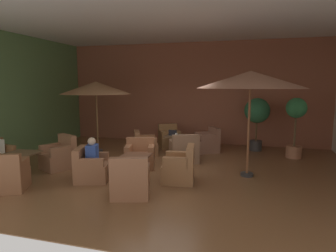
{
  "coord_description": "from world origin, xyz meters",
  "views": [
    {
      "loc": [
        2.19,
        -7.42,
        2.31
      ],
      "look_at": [
        0.0,
        0.4,
        1.15
      ],
      "focal_mm": 31.04,
      "sensor_mm": 36.0,
      "label": 1
    }
  ],
  "objects_px": {
    "armchair_front_left_north": "(184,151)",
    "cafe_table_mid_center": "(136,161)",
    "potted_tree_left_corner": "(296,119)",
    "armchair_mid_center_east": "(91,168)",
    "iced_drink_cup": "(176,135)",
    "armchair_front_left_west": "(145,146)",
    "armchair_mid_center_west": "(180,168)",
    "armchair_mid_center_south": "(130,182)",
    "patron_by_window": "(92,152)",
    "patio_umbrella_center_beige": "(96,88)",
    "armchair_front_right_east": "(59,156)",
    "patio_umbrella_tall_red": "(251,80)",
    "cafe_table_front_left": "(177,139)",
    "cafe_table_front_right": "(21,158)",
    "potted_tree_mid_left": "(257,114)",
    "armchair_mid_center_north": "(140,157)",
    "open_laptop": "(174,134)",
    "armchair_front_right_north": "(6,176)",
    "armchair_front_left_south": "(169,139)",
    "armchair_front_left_east": "(207,143)"
  },
  "relations": [
    {
      "from": "armchair_front_left_west",
      "to": "patio_umbrella_tall_red",
      "type": "height_order",
      "value": "patio_umbrella_tall_red"
    },
    {
      "from": "cafe_table_mid_center",
      "to": "patio_umbrella_tall_red",
      "type": "height_order",
      "value": "patio_umbrella_tall_red"
    },
    {
      "from": "cafe_table_front_left",
      "to": "patron_by_window",
      "type": "distance_m",
      "value": 3.51
    },
    {
      "from": "cafe_table_front_left",
      "to": "potted_tree_left_corner",
      "type": "height_order",
      "value": "potted_tree_left_corner"
    },
    {
      "from": "armchair_mid_center_north",
      "to": "patron_by_window",
      "type": "bearing_deg",
      "value": -117.74
    },
    {
      "from": "cafe_table_front_right",
      "to": "patron_by_window",
      "type": "bearing_deg",
      "value": 7.19
    },
    {
      "from": "patio_umbrella_tall_red",
      "to": "iced_drink_cup",
      "type": "bearing_deg",
      "value": 142.34
    },
    {
      "from": "armchair_front_left_north",
      "to": "armchair_front_left_west",
      "type": "bearing_deg",
      "value": 159.26
    },
    {
      "from": "potted_tree_mid_left",
      "to": "armchair_mid_center_north",
      "type": "bearing_deg",
      "value": -135.69
    },
    {
      "from": "armchair_mid_center_south",
      "to": "armchair_front_left_west",
      "type": "bearing_deg",
      "value": 105.61
    },
    {
      "from": "armchair_mid_center_north",
      "to": "patron_by_window",
      "type": "height_order",
      "value": "patron_by_window"
    },
    {
      "from": "armchair_front_left_north",
      "to": "cafe_table_mid_center",
      "type": "relative_size",
      "value": 1.43
    },
    {
      "from": "open_laptop",
      "to": "armchair_front_left_west",
      "type": "bearing_deg",
      "value": -156.0
    },
    {
      "from": "armchair_mid_center_west",
      "to": "patron_by_window",
      "type": "distance_m",
      "value": 2.15
    },
    {
      "from": "armchair_mid_center_west",
      "to": "patio_umbrella_center_beige",
      "type": "bearing_deg",
      "value": 146.84
    },
    {
      "from": "patio_umbrella_tall_red",
      "to": "cafe_table_front_left",
      "type": "bearing_deg",
      "value": 140.59
    },
    {
      "from": "armchair_front_left_north",
      "to": "potted_tree_left_corner",
      "type": "relative_size",
      "value": 0.54
    },
    {
      "from": "armchair_front_left_south",
      "to": "cafe_table_mid_center",
      "type": "height_order",
      "value": "armchair_front_left_south"
    },
    {
      "from": "armchair_front_right_east",
      "to": "patio_umbrella_center_beige",
      "type": "height_order",
      "value": "patio_umbrella_center_beige"
    },
    {
      "from": "armchair_mid_center_south",
      "to": "armchair_mid_center_north",
      "type": "bearing_deg",
      "value": 105.85
    },
    {
      "from": "armchair_front_right_north",
      "to": "iced_drink_cup",
      "type": "xyz_separation_m",
      "value": [
        2.77,
        4.28,
        0.34
      ]
    },
    {
      "from": "cafe_table_front_right",
      "to": "cafe_table_mid_center",
      "type": "height_order",
      "value": "same"
    },
    {
      "from": "armchair_front_right_east",
      "to": "patio_umbrella_center_beige",
      "type": "bearing_deg",
      "value": 88.38
    },
    {
      "from": "patio_umbrella_tall_red",
      "to": "patron_by_window",
      "type": "bearing_deg",
      "value": -159.55
    },
    {
      "from": "armchair_mid_center_west",
      "to": "armchair_front_left_east",
      "type": "bearing_deg",
      "value": 86.6
    },
    {
      "from": "armchair_front_left_east",
      "to": "armchair_mid_center_west",
      "type": "relative_size",
      "value": 1.13
    },
    {
      "from": "armchair_front_left_south",
      "to": "armchair_mid_center_east",
      "type": "xyz_separation_m",
      "value": [
        -0.81,
        -4.21,
        -0.01
      ]
    },
    {
      "from": "cafe_table_front_right",
      "to": "cafe_table_mid_center",
      "type": "relative_size",
      "value": 1.08
    },
    {
      "from": "armchair_front_left_west",
      "to": "armchair_mid_center_east",
      "type": "height_order",
      "value": "armchair_mid_center_east"
    },
    {
      "from": "armchair_front_left_north",
      "to": "armchair_front_left_west",
      "type": "relative_size",
      "value": 1.02
    },
    {
      "from": "patio_umbrella_center_beige",
      "to": "armchair_front_left_north",
      "type": "bearing_deg",
      "value": -8.56
    },
    {
      "from": "armchair_mid_center_south",
      "to": "armchair_mid_center_west",
      "type": "height_order",
      "value": "armchair_mid_center_south"
    },
    {
      "from": "patron_by_window",
      "to": "iced_drink_cup",
      "type": "distance_m",
      "value": 3.39
    },
    {
      "from": "potted_tree_left_corner",
      "to": "armchair_mid_center_east",
      "type": "bearing_deg",
      "value": -143.93
    },
    {
      "from": "iced_drink_cup",
      "to": "potted_tree_mid_left",
      "type": "bearing_deg",
      "value": 27.19
    },
    {
      "from": "patron_by_window",
      "to": "armchair_mid_center_south",
      "type": "bearing_deg",
      "value": -29.52
    },
    {
      "from": "cafe_table_mid_center",
      "to": "patio_umbrella_tall_red",
      "type": "distance_m",
      "value": 3.44
    },
    {
      "from": "armchair_front_left_west",
      "to": "armchair_mid_center_west",
      "type": "relative_size",
      "value": 1.15
    },
    {
      "from": "armchair_mid_center_north",
      "to": "armchair_mid_center_east",
      "type": "height_order",
      "value": "armchair_mid_center_north"
    },
    {
      "from": "armchair_front_left_east",
      "to": "patron_by_window",
      "type": "relative_size",
      "value": 1.56
    },
    {
      "from": "patio_umbrella_tall_red",
      "to": "open_laptop",
      "type": "bearing_deg",
      "value": 142.69
    },
    {
      "from": "armchair_mid_center_east",
      "to": "cafe_table_front_right",
      "type": "bearing_deg",
      "value": -173.03
    },
    {
      "from": "armchair_front_right_north",
      "to": "patio_umbrella_center_beige",
      "type": "height_order",
      "value": "patio_umbrella_center_beige"
    },
    {
      "from": "armchair_front_left_west",
      "to": "cafe_table_mid_center",
      "type": "bearing_deg",
      "value": -74.69
    },
    {
      "from": "armchair_front_left_south",
      "to": "open_laptop",
      "type": "distance_m",
      "value": 1.15
    },
    {
      "from": "armchair_mid_center_west",
      "to": "patron_by_window",
      "type": "bearing_deg",
      "value": -167.22
    },
    {
      "from": "armchair_front_right_north",
      "to": "armchair_mid_center_south",
      "type": "relative_size",
      "value": 1.1
    },
    {
      "from": "potted_tree_mid_left",
      "to": "open_laptop",
      "type": "height_order",
      "value": "potted_tree_mid_left"
    },
    {
      "from": "armchair_front_left_east",
      "to": "armchair_front_right_east",
      "type": "relative_size",
      "value": 0.97
    },
    {
      "from": "armchair_front_left_north",
      "to": "iced_drink_cup",
      "type": "distance_m",
      "value": 1.06
    }
  ]
}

